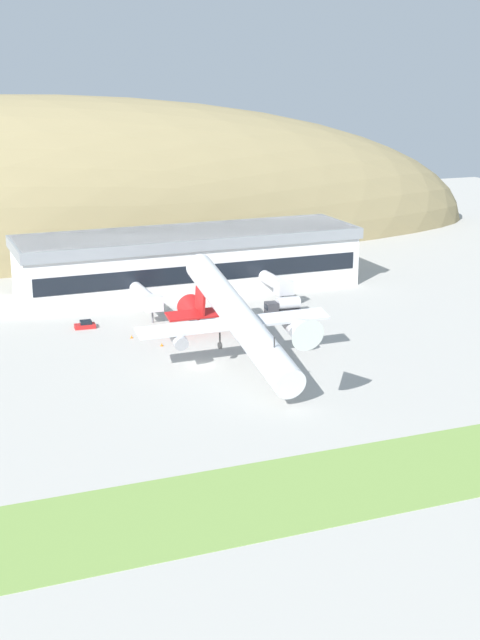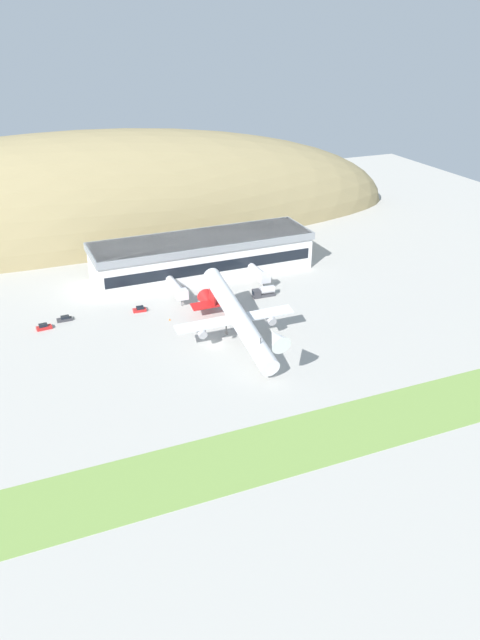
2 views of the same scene
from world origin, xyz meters
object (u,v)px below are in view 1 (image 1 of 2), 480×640
(cargo_airplane, at_px, (237,319))
(service_car_2, at_px, (85,325))
(jetway_0, at_px, (146,297))
(traffic_cone_0, at_px, (132,337))
(fuel_truck, at_px, (283,306))
(jetway_1, at_px, (277,283))
(traffic_cone_1, at_px, (162,344))
(terminal_building, at_px, (189,257))

(cargo_airplane, relative_size, service_car_2, 13.29)
(jetway_0, distance_m, traffic_cone_0, 14.13)
(jetway_0, bearing_deg, traffic_cone_0, -117.17)
(cargo_airplane, xyz_separation_m, fuel_truck, (19.45, 25.01, -6.22))
(jetway_1, distance_m, traffic_cone_1, 36.47)
(jetway_0, xyz_separation_m, fuel_truck, (25.68, -7.38, -2.45))
(traffic_cone_1, bearing_deg, terminal_building, 64.79)
(jetway_0, relative_size, cargo_airplane, 0.27)
(terminal_building, bearing_deg, jetway_0, -129.71)
(jetway_1, height_order, cargo_airplane, cargo_airplane)
(terminal_building, distance_m, traffic_cone_0, 36.61)
(service_car_2, height_order, fuel_truck, fuel_truck)
(traffic_cone_0, distance_m, traffic_cone_1, 7.41)
(traffic_cone_1, bearing_deg, service_car_2, 123.22)
(traffic_cone_0, height_order, traffic_cone_1, same)
(traffic_cone_0, bearing_deg, jetway_0, 62.83)
(terminal_building, relative_size, traffic_cone_0, 126.75)
(cargo_airplane, xyz_separation_m, traffic_cone_0, (-12.46, 20.26, -7.48))
(terminal_building, xyz_separation_m, fuel_truck, (11.30, -24.69, -5.72))
(service_car_2, relative_size, fuel_truck, 0.55)
(terminal_building, relative_size, service_car_2, 18.76)
(service_car_2, xyz_separation_m, traffic_cone_0, (6.43, -9.11, -0.34))
(terminal_building, xyz_separation_m, traffic_cone_0, (-20.61, -29.44, -6.97))
(cargo_airplane, bearing_deg, traffic_cone_0, 121.59)
(traffic_cone_0, bearing_deg, cargo_airplane, -58.41)
(traffic_cone_0, relative_size, traffic_cone_1, 1.00)
(terminal_building, height_order, fuel_truck, terminal_building)
(cargo_airplane, bearing_deg, service_car_2, 122.74)
(jetway_1, bearing_deg, service_car_2, -174.11)
(terminal_building, relative_size, jetway_0, 5.29)
(jetway_0, bearing_deg, jetway_1, 2.39)
(fuel_truck, bearing_deg, terminal_building, 114.60)
(service_car_2, bearing_deg, fuel_truck, -6.49)
(terminal_building, bearing_deg, service_car_2, -143.05)
(jetway_0, bearing_deg, terminal_building, 50.29)
(terminal_building, height_order, jetway_0, terminal_building)
(jetway_1, relative_size, traffic_cone_1, 20.23)
(jetway_0, distance_m, traffic_cone_1, 19.07)
(terminal_building, bearing_deg, traffic_cone_0, -124.99)
(jetway_1, bearing_deg, fuel_truck, -104.99)
(jetway_0, xyz_separation_m, service_car_2, (-12.66, -3.02, -3.37))
(jetway_1, height_order, traffic_cone_1, jetway_1)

